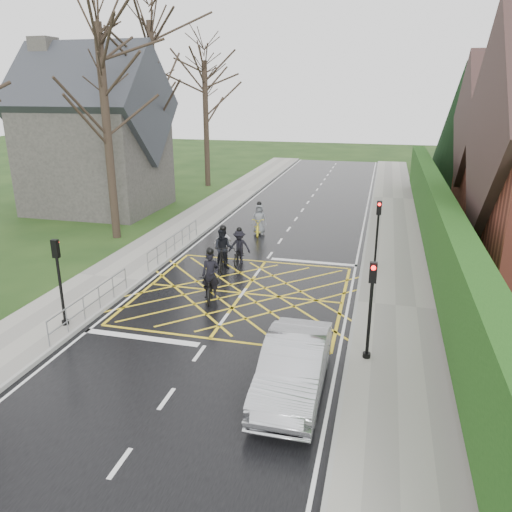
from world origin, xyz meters
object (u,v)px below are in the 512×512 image
at_px(cyclist_mid, 239,250).
at_px(cyclist_back, 223,253).
at_px(cyclist_rear, 210,282).
at_px(cyclist_front, 223,247).
at_px(car, 293,367).
at_px(cyclist_lead, 259,223).

bearing_deg(cyclist_mid, cyclist_back, -121.68).
relative_size(cyclist_rear, cyclist_front, 1.29).
height_order(cyclist_back, car, cyclist_back).
relative_size(cyclist_mid, cyclist_lead, 0.91).
xyz_separation_m(cyclist_back, cyclist_mid, (0.48, 0.94, -0.14)).
bearing_deg(car, cyclist_front, 116.73).
bearing_deg(cyclist_front, car, -73.53).
height_order(cyclist_front, car, cyclist_front).
bearing_deg(cyclist_rear, cyclist_mid, 74.89).
height_order(cyclist_mid, cyclist_lead, cyclist_lead).
bearing_deg(car, cyclist_back, 117.98).
xyz_separation_m(cyclist_front, cyclist_lead, (0.58, 4.72, 0.03)).
bearing_deg(car, cyclist_lead, 106.76).
relative_size(cyclist_rear, cyclist_back, 1.06).
bearing_deg(cyclist_mid, cyclist_lead, 88.87).
distance_m(cyclist_rear, cyclist_lead, 9.33).
bearing_deg(cyclist_lead, cyclist_rear, -97.49).
bearing_deg(car, cyclist_mid, 113.32).
bearing_deg(cyclist_back, cyclist_front, 97.35).
xyz_separation_m(cyclist_rear, cyclist_mid, (-0.07, 4.31, -0.03)).
xyz_separation_m(cyclist_mid, cyclist_lead, (-0.29, 5.02, 0.01)).
bearing_deg(cyclist_mid, cyclist_rear, -93.49).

